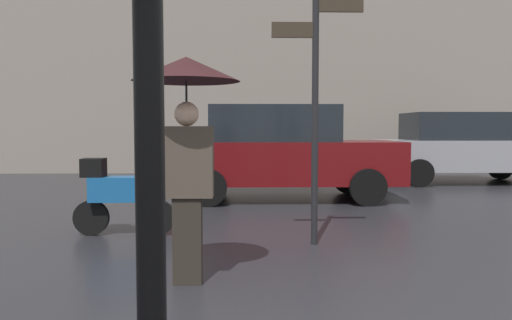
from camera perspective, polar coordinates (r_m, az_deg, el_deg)
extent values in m
cylinder|color=black|center=(1.31, -11.90, 0.66)|extent=(0.08, 0.08, 2.69)
cube|color=#2A241E|center=(4.66, -7.71, -8.96)|extent=(0.26, 0.16, 0.79)
cube|color=#473D33|center=(4.56, -7.79, -0.20)|extent=(0.47, 0.21, 0.64)
sphere|color=beige|center=(4.55, -7.84, 5.17)|extent=(0.22, 0.22, 0.22)
cylinder|color=black|center=(4.56, -7.86, 6.91)|extent=(0.02, 0.02, 0.30)
cone|color=black|center=(4.58, -7.88, 10.14)|extent=(0.96, 0.96, 0.22)
cylinder|color=black|center=(6.79, -11.01, -6.39)|extent=(0.46, 0.09, 0.46)
cylinder|color=black|center=(6.99, -18.10, -6.22)|extent=(0.46, 0.09, 0.46)
cube|color=#195999|center=(6.82, -14.66, -3.17)|extent=(0.87, 0.32, 0.32)
cube|color=black|center=(6.90, -17.86, -0.82)|extent=(0.28, 0.28, 0.24)
cylinder|color=black|center=(6.71, -11.45, -0.23)|extent=(0.06, 0.06, 0.55)
cube|color=gray|center=(13.85, 22.34, 0.54)|extent=(4.37, 1.74, 0.76)
cube|color=black|center=(13.75, 21.58, 3.55)|extent=(2.41, 1.60, 0.68)
cylinder|color=black|center=(15.27, 25.87, -0.72)|extent=(0.66, 0.18, 0.66)
cylinder|color=black|center=(14.20, 15.62, -0.79)|extent=(0.66, 0.18, 0.66)
cylinder|color=black|center=(12.54, 17.96, -1.41)|extent=(0.66, 0.18, 0.66)
cube|color=#590C0F|center=(9.89, 3.23, -0.20)|extent=(4.41, 1.72, 0.80)
cube|color=black|center=(9.85, 1.96, 4.13)|extent=(2.43, 1.58, 0.69)
cylinder|color=black|center=(10.98, 10.34, -1.97)|extent=(0.67, 0.18, 0.67)
cylinder|color=black|center=(9.31, 12.51, -3.01)|extent=(0.67, 0.18, 0.67)
cylinder|color=black|center=(10.76, -4.79, -2.04)|extent=(0.67, 0.18, 0.67)
cylinder|color=black|center=(9.06, -5.42, -3.13)|extent=(0.67, 0.18, 0.67)
cylinder|color=black|center=(6.07, 6.67, 5.01)|extent=(0.08, 0.08, 3.11)
cube|color=#33281E|center=(6.29, 9.41, 16.94)|extent=(0.56, 0.04, 0.18)
cube|color=#33281E|center=(6.15, 4.27, 14.42)|extent=(0.52, 0.04, 0.18)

